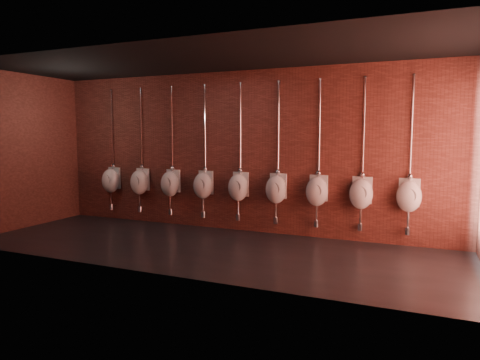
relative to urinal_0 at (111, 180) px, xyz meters
The scene contains 11 objects.
ground 3.54m from the urinal_0, 23.26° to the right, with size 8.50×8.50×0.00m, color black.
room_shell 3.60m from the urinal_0, 23.26° to the right, with size 8.54×3.04×3.22m.
urinal_0 is the anchor object (origin of this frame).
urinal_1 0.79m from the urinal_0, ahead, with size 0.46×0.41×2.72m.
urinal_2 1.58m from the urinal_0, ahead, with size 0.46×0.41×2.72m.
urinal_3 2.37m from the urinal_0, ahead, with size 0.46×0.41×2.72m.
urinal_4 3.17m from the urinal_0, ahead, with size 0.46×0.41×2.72m.
urinal_5 3.96m from the urinal_0, ahead, with size 0.46×0.41×2.72m.
urinal_6 4.75m from the urinal_0, ahead, with size 0.46×0.41×2.72m.
urinal_7 5.54m from the urinal_0, ahead, with size 0.46×0.41×2.72m.
urinal_8 6.33m from the urinal_0, ahead, with size 0.46×0.41×2.72m.
Camera 1 is at (3.35, -6.41, 1.95)m, focal length 32.00 mm.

